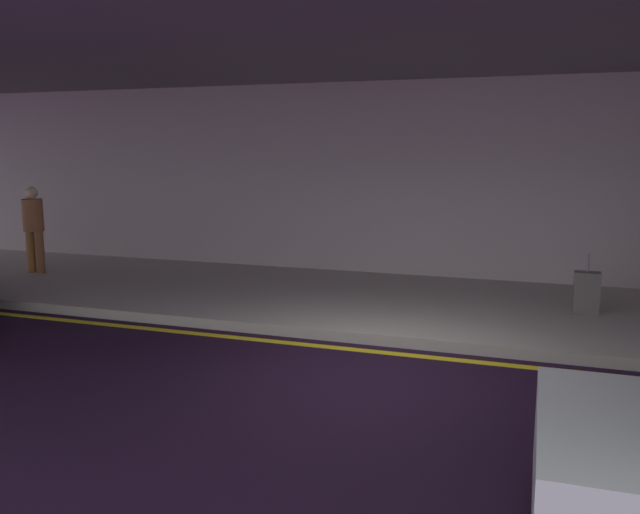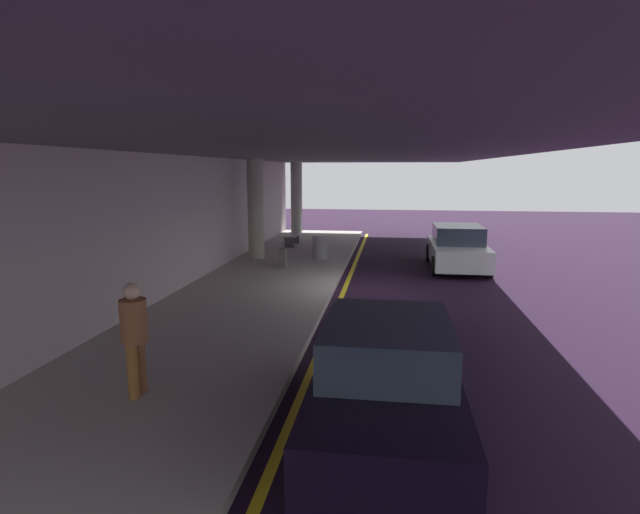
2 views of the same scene
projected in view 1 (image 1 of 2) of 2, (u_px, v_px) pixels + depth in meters
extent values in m
plane|color=black|center=(375.00, 372.00, 7.44)|extent=(60.00, 60.00, 0.00)
cube|color=#A8A29A|center=(422.00, 305.00, 10.32)|extent=(26.00, 4.20, 0.15)
cube|color=yellow|center=(389.00, 353.00, 8.13)|extent=(26.00, 0.14, 0.01)
cube|color=slate|center=(423.00, 48.00, 9.22)|extent=(28.00, 13.20, 0.30)
cube|color=#B9A9AF|center=(445.00, 183.00, 12.13)|extent=(26.00, 0.30, 3.80)
cylinder|color=black|center=(634.00, 455.00, 4.75)|extent=(0.64, 0.22, 0.64)
cylinder|color=#9C662D|center=(31.00, 252.00, 12.63)|extent=(0.16, 0.16, 0.82)
cylinder|color=brown|center=(40.00, 252.00, 12.56)|extent=(0.16, 0.16, 0.82)
cylinder|color=#925736|center=(33.00, 215.00, 12.47)|extent=(0.38, 0.38, 0.62)
sphere|color=beige|center=(31.00, 193.00, 12.40)|extent=(0.24, 0.24, 0.24)
cube|color=#615B59|center=(586.00, 293.00, 9.46)|extent=(0.36, 0.22, 0.62)
cylinder|color=slate|center=(589.00, 263.00, 9.39)|extent=(0.02, 0.02, 0.28)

